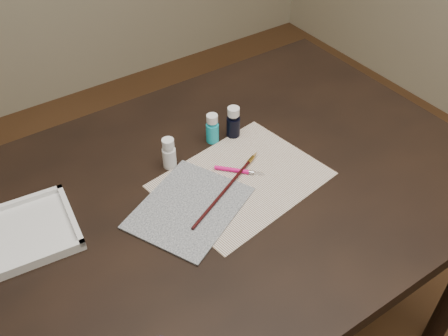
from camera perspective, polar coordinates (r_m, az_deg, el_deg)
table at (r=1.48m, az=0.00°, el=-12.32°), size 1.30×0.90×0.75m
paper at (r=1.21m, az=2.03°, el=-1.34°), size 0.42×0.34×0.00m
canvas at (r=1.14m, az=-3.99°, el=-4.53°), size 0.32×0.30×0.00m
paint_bottle_white at (r=1.23m, az=-6.31°, el=1.72°), size 0.04×0.04×0.08m
paint_bottle_cyan at (r=1.30m, az=-1.34°, el=4.57°), size 0.04×0.04×0.08m
paint_bottle_navy at (r=1.32m, az=1.07°, el=5.29°), size 0.04×0.04×0.09m
paintbrush at (r=1.18m, az=0.43°, el=-2.16°), size 0.28×0.14×0.01m
craft_knife at (r=1.22m, az=1.84°, el=-0.33°), size 0.10×0.10×0.01m
palette_tray at (r=1.16m, az=-21.45°, el=-6.69°), size 0.22×0.22×0.02m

